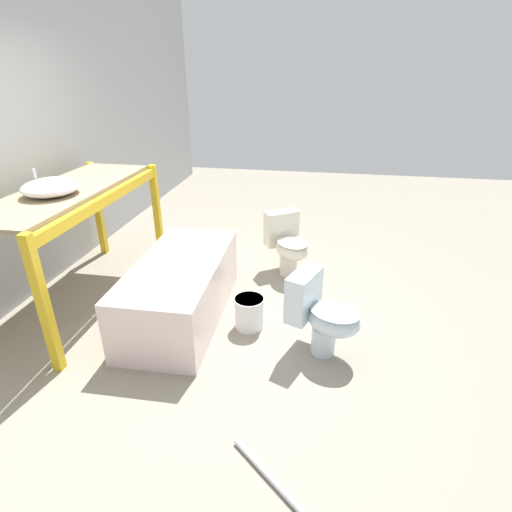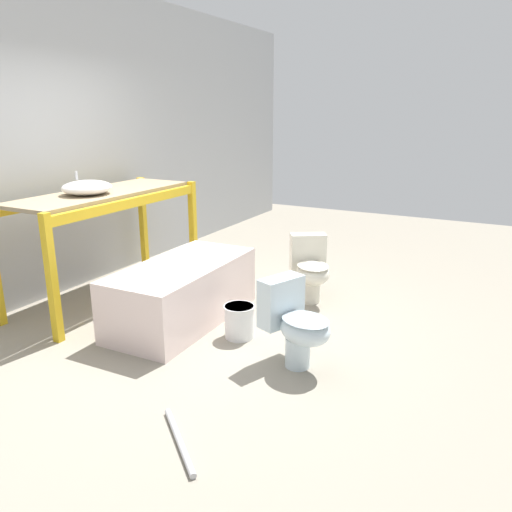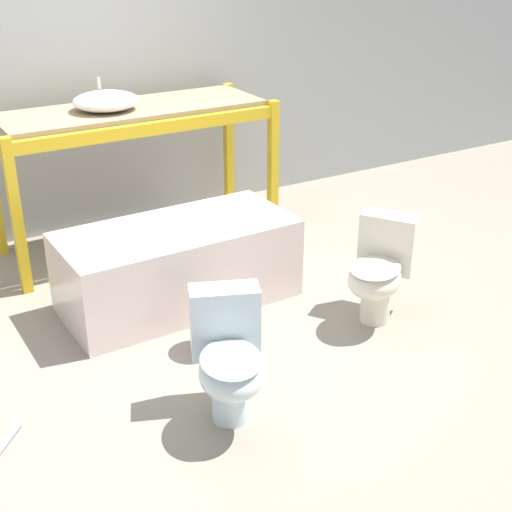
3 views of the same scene
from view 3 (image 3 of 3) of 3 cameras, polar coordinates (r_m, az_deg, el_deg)
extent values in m
plane|color=gray|center=(4.73, -7.41, -4.93)|extent=(12.00, 12.00, 0.00)
cube|color=#9EA0A3|center=(5.87, -15.80, 16.87)|extent=(10.80, 0.08, 3.20)
cube|color=gold|center=(5.05, -18.59, 2.90)|extent=(0.07, 0.07, 1.11)
cube|color=gold|center=(5.75, 1.36, 6.92)|extent=(0.07, 0.07, 1.11)
cube|color=gold|center=(6.37, -2.21, 8.71)|extent=(0.07, 0.07, 1.11)
cube|color=gold|center=(5.17, -8.30, 10.06)|extent=(2.02, 0.06, 0.09)
cube|color=gold|center=(5.85, -11.21, 11.59)|extent=(2.02, 0.06, 0.09)
cube|color=#998466|center=(5.49, -9.89, 11.51)|extent=(1.95, 0.67, 0.04)
ellipsoid|color=white|center=(5.40, -11.91, 12.05)|extent=(0.48, 0.46, 0.14)
cylinder|color=silver|center=(5.49, -12.47, 13.37)|extent=(0.02, 0.02, 0.08)
cube|color=silver|center=(4.79, -6.25, -0.73)|extent=(1.56, 0.75, 0.55)
cube|color=beige|center=(4.72, -6.33, 1.02)|extent=(1.48, 0.67, 0.24)
cylinder|color=silver|center=(4.67, 9.53, -3.81)|extent=(0.19, 0.19, 0.24)
ellipsoid|color=silver|center=(4.51, 9.45, -1.83)|extent=(0.52, 0.50, 0.23)
ellipsoid|color=#B3AF9F|center=(4.48, 9.52, -0.93)|extent=(0.50, 0.47, 0.03)
cube|color=silver|center=(4.68, 10.54, 1.07)|extent=(0.33, 0.39, 0.38)
cylinder|color=silver|center=(3.76, -2.08, -11.38)|extent=(0.19, 0.19, 0.24)
ellipsoid|color=silver|center=(3.57, -2.00, -9.31)|extent=(0.46, 0.50, 0.23)
ellipsoid|color=#9FAFB7|center=(3.53, -2.02, -8.25)|extent=(0.44, 0.48, 0.03)
cube|color=silver|center=(3.72, -2.51, -5.19)|extent=(0.39, 0.29, 0.38)
cylinder|color=white|center=(4.31, -3.44, -5.71)|extent=(0.25, 0.25, 0.29)
cylinder|color=white|center=(4.25, -3.49, -4.13)|extent=(0.27, 0.27, 0.02)
camera|label=1|loc=(3.01, -55.27, 9.50)|focal=28.00mm
camera|label=2|loc=(2.27, -79.06, -7.81)|focal=35.00mm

